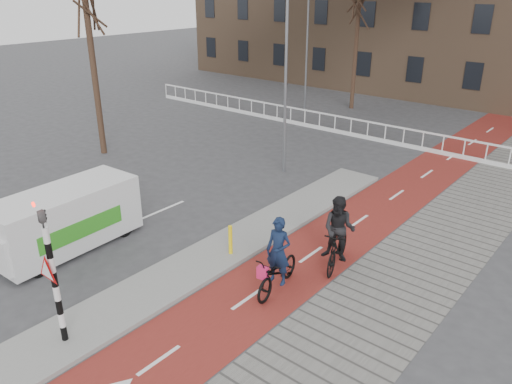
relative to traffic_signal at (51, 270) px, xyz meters
The scene contains 14 objects.
ground 2.90m from the traffic_signal, 73.47° to the left, with size 120.00×120.00×0.00m, color #38383A.
bike_lane 12.36m from the traffic_signal, 80.09° to the left, with size 2.50×60.00×0.01m, color maroon.
sidewalk 13.13m from the traffic_signal, 67.82° to the left, with size 3.00×60.00×0.01m, color slate.
curb_island 6.32m from the traffic_signal, 90.95° to the left, with size 1.80×16.00×0.12m, color gray.
traffic_signal is the anchor object (origin of this frame).
bollard 5.57m from the traffic_signal, 87.02° to the left, with size 0.12×0.12×0.92m, color yellow.
cyclist_near 5.60m from the traffic_signal, 63.30° to the left, with size 1.05×2.16×2.14m.
cyclist_far 7.66m from the traffic_signal, 66.28° to the left, with size 1.14×2.16×2.20m.
van 4.87m from the traffic_signal, 147.43° to the left, with size 2.01×4.55×1.92m.
railing 19.60m from the traffic_signal, 103.02° to the left, with size 28.00×0.10×0.99m.
tree_left 14.40m from the traffic_signal, 141.86° to the left, with size 0.28×0.28×8.04m, color #332016.
tree_mid 25.61m from the traffic_signal, 104.88° to the left, with size 0.26×0.26×7.59m, color #332016.
streetlight_near 12.84m from the traffic_signal, 103.23° to the left, with size 0.12×0.12×8.39m, color slate.
streetlight_left 23.93m from the traffic_signal, 111.15° to the left, with size 0.12×0.12×8.35m, color slate.
Camera 1 is at (8.70, -6.32, 7.73)m, focal length 35.00 mm.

